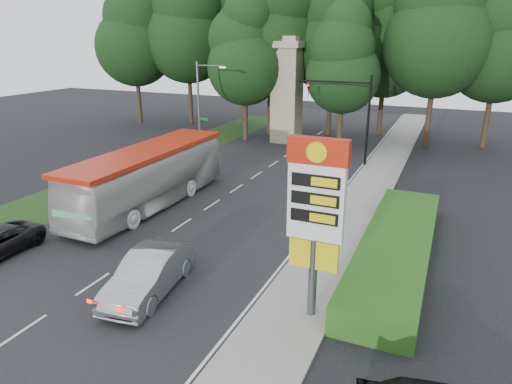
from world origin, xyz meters
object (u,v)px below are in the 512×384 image
at_px(traffic_signal_mast, 352,107).
at_px(monument, 287,90).
at_px(streetlight_signs, 201,105).
at_px(sedan_silver, 149,273).
at_px(transit_bus, 149,178).
at_px(gas_station_pylon, 316,206).

height_order(traffic_signal_mast, monument, monument).
distance_m(traffic_signal_mast, streetlight_signs, 12.83).
bearing_deg(sedan_silver, transit_bus, 118.40).
bearing_deg(sedan_silver, gas_station_pylon, 1.27).
relative_size(streetlight_signs, transit_bus, 0.62).
distance_m(gas_station_pylon, sedan_silver, 7.55).
bearing_deg(traffic_signal_mast, streetlight_signs, -171.08).
bearing_deg(gas_station_pylon, streetlight_signs, 128.96).
distance_m(gas_station_pylon, transit_bus, 14.97).
relative_size(gas_station_pylon, sedan_silver, 1.30).
xyz_separation_m(gas_station_pylon, monument, (-11.20, 28.01, 0.66)).
bearing_deg(streetlight_signs, traffic_signal_mast, 8.92).
relative_size(traffic_signal_mast, sedan_silver, 1.36).
bearing_deg(sedan_silver, streetlight_signs, 107.08).
height_order(streetlight_signs, monument, monument).
xyz_separation_m(streetlight_signs, transit_bus, (3.49, -12.56, -2.65)).
bearing_deg(traffic_signal_mast, gas_station_pylon, -80.91).
relative_size(transit_bus, sedan_silver, 2.44).
distance_m(gas_station_pylon, streetlight_signs, 25.74).
bearing_deg(monument, streetlight_signs, -121.97).
xyz_separation_m(monument, sedan_silver, (4.64, -29.02, -4.23)).
distance_m(traffic_signal_mast, transit_bus, 17.44).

